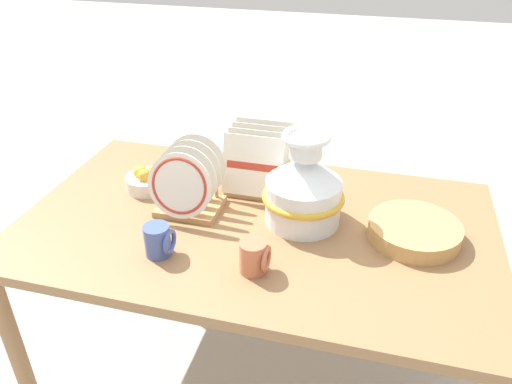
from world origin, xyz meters
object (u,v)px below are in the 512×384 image
object	(u,v)px
dish_rack_round_plates	(188,187)
mug_terracotta_glaze	(255,257)
fruit_bowl	(147,180)
mug_cobalt_glaze	(159,241)
dish_rack_square_plates	(258,168)
ceramic_vase	(304,187)
wicker_charger_stack	(414,231)

from	to	relation	value
dish_rack_round_plates	mug_terracotta_glaze	xyz separation A→B (m)	(0.29, -0.25, -0.04)
fruit_bowl	mug_terracotta_glaze	bearing A→B (deg)	-34.90
mug_cobalt_glaze	dish_rack_square_plates	bearing A→B (deg)	67.73
ceramic_vase	mug_terracotta_glaze	xyz separation A→B (m)	(-0.08, -0.29, -0.08)
ceramic_vase	dish_rack_round_plates	size ratio (longest dim) A/B	1.32
dish_rack_square_plates	mug_terracotta_glaze	size ratio (longest dim) A/B	2.37
wicker_charger_stack	fruit_bowl	size ratio (longest dim) A/B	1.89
ceramic_vase	mug_cobalt_glaze	bearing A→B (deg)	-142.81
dish_rack_square_plates	fruit_bowl	distance (m)	0.40
dish_rack_square_plates	mug_cobalt_glaze	bearing A→B (deg)	-112.27
mug_cobalt_glaze	fruit_bowl	size ratio (longest dim) A/B	0.65
wicker_charger_stack	mug_cobalt_glaze	bearing A→B (deg)	-159.19
dish_rack_round_plates	wicker_charger_stack	size ratio (longest dim) A/B	0.84
ceramic_vase	mug_cobalt_glaze	size ratio (longest dim) A/B	3.19
ceramic_vase	dish_rack_square_plates	bearing A→B (deg)	140.00
ceramic_vase	fruit_bowl	xyz separation A→B (m)	(-0.57, 0.06, -0.09)
wicker_charger_stack	mug_terracotta_glaze	distance (m)	0.51
mug_terracotta_glaze	mug_cobalt_glaze	distance (m)	0.29
mug_terracotta_glaze	mug_cobalt_glaze	xyz separation A→B (m)	(-0.29, 0.00, 0.00)
dish_rack_square_plates	wicker_charger_stack	size ratio (longest dim) A/B	0.82
dish_rack_round_plates	fruit_bowl	xyz separation A→B (m)	(-0.20, 0.10, -0.06)
mug_cobalt_glaze	ceramic_vase	bearing A→B (deg)	37.19
ceramic_vase	wicker_charger_stack	size ratio (longest dim) A/B	1.10
dish_rack_square_plates	mug_terracotta_glaze	world-z (taller)	dish_rack_square_plates
ceramic_vase	dish_rack_square_plates	xyz separation A→B (m)	(-0.19, 0.16, -0.04)
mug_terracotta_glaze	fruit_bowl	xyz separation A→B (m)	(-0.49, 0.34, -0.01)
ceramic_vase	dish_rack_square_plates	size ratio (longest dim) A/B	1.35
dish_rack_square_plates	mug_terracotta_glaze	xyz separation A→B (m)	(0.11, -0.45, -0.04)
ceramic_vase	wicker_charger_stack	bearing A→B (deg)	-1.32
mug_terracotta_glaze	mug_cobalt_glaze	bearing A→B (deg)	179.38
dish_rack_round_plates	dish_rack_square_plates	xyz separation A→B (m)	(0.18, 0.20, -0.01)
mug_cobalt_glaze	fruit_bowl	bearing A→B (deg)	120.85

